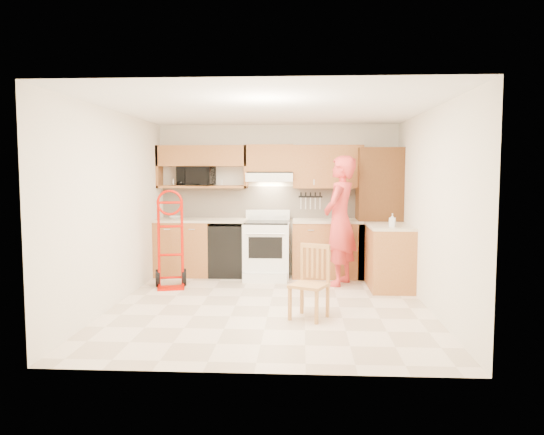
# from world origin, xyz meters

# --- Properties ---
(floor) EXTENTS (4.00, 4.50, 0.02)m
(floor) POSITION_xyz_m (0.00, 0.00, -0.01)
(floor) COLOR beige
(floor) RESTS_ON ground
(ceiling) EXTENTS (4.00, 4.50, 0.02)m
(ceiling) POSITION_xyz_m (0.00, 0.00, 2.51)
(ceiling) COLOR white
(ceiling) RESTS_ON ground
(wall_back) EXTENTS (4.00, 0.02, 2.50)m
(wall_back) POSITION_xyz_m (0.00, 2.26, 1.25)
(wall_back) COLOR silver
(wall_back) RESTS_ON ground
(wall_front) EXTENTS (4.00, 0.02, 2.50)m
(wall_front) POSITION_xyz_m (0.00, -2.26, 1.25)
(wall_front) COLOR silver
(wall_front) RESTS_ON ground
(wall_left) EXTENTS (0.02, 4.50, 2.50)m
(wall_left) POSITION_xyz_m (-2.01, 0.00, 1.25)
(wall_left) COLOR silver
(wall_left) RESTS_ON ground
(wall_right) EXTENTS (0.02, 4.50, 2.50)m
(wall_right) POSITION_xyz_m (2.01, 0.00, 1.25)
(wall_right) COLOR silver
(wall_right) RESTS_ON ground
(backsplash) EXTENTS (3.92, 0.03, 0.55)m
(backsplash) POSITION_xyz_m (0.00, 2.23, 1.20)
(backsplash) COLOR beige
(backsplash) RESTS_ON wall_back
(lower_cab_left) EXTENTS (0.90, 0.60, 0.90)m
(lower_cab_left) POSITION_xyz_m (-1.55, 1.95, 0.45)
(lower_cab_left) COLOR #9B633C
(lower_cab_left) RESTS_ON ground
(dishwasher) EXTENTS (0.60, 0.60, 0.85)m
(dishwasher) POSITION_xyz_m (-0.80, 1.95, 0.42)
(dishwasher) COLOR black
(dishwasher) RESTS_ON ground
(lower_cab_right) EXTENTS (1.14, 0.60, 0.90)m
(lower_cab_right) POSITION_xyz_m (0.83, 1.95, 0.45)
(lower_cab_right) COLOR #9B633C
(lower_cab_right) RESTS_ON ground
(countertop_left) EXTENTS (1.50, 0.63, 0.04)m
(countertop_left) POSITION_xyz_m (-1.25, 1.95, 0.92)
(countertop_left) COLOR beige
(countertop_left) RESTS_ON lower_cab_left
(countertop_right) EXTENTS (1.14, 0.63, 0.04)m
(countertop_right) POSITION_xyz_m (0.83, 1.95, 0.92)
(countertop_right) COLOR beige
(countertop_right) RESTS_ON lower_cab_right
(cab_return_right) EXTENTS (0.60, 1.00, 0.90)m
(cab_return_right) POSITION_xyz_m (1.70, 1.15, 0.45)
(cab_return_right) COLOR #9B633C
(cab_return_right) RESTS_ON ground
(countertop_return) EXTENTS (0.63, 1.00, 0.04)m
(countertop_return) POSITION_xyz_m (1.70, 1.15, 0.92)
(countertop_return) COLOR beige
(countertop_return) RESTS_ON cab_return_right
(pantry_tall) EXTENTS (0.70, 0.60, 2.10)m
(pantry_tall) POSITION_xyz_m (1.65, 1.95, 1.05)
(pantry_tall) COLOR #572F14
(pantry_tall) RESTS_ON ground
(upper_cab_left) EXTENTS (1.50, 0.33, 0.34)m
(upper_cab_left) POSITION_xyz_m (-1.25, 2.08, 1.98)
(upper_cab_left) COLOR #9B633C
(upper_cab_left) RESTS_ON wall_back
(upper_shelf_mw) EXTENTS (1.50, 0.33, 0.04)m
(upper_shelf_mw) POSITION_xyz_m (-1.25, 2.08, 1.47)
(upper_shelf_mw) COLOR #9B633C
(upper_shelf_mw) RESTS_ON wall_back
(upper_cab_center) EXTENTS (0.76, 0.33, 0.44)m
(upper_cab_center) POSITION_xyz_m (-0.12, 2.08, 1.94)
(upper_cab_center) COLOR #9B633C
(upper_cab_center) RESTS_ON wall_back
(upper_cab_right) EXTENTS (1.14, 0.33, 0.70)m
(upper_cab_right) POSITION_xyz_m (0.83, 2.08, 1.80)
(upper_cab_right) COLOR #9B633C
(upper_cab_right) RESTS_ON wall_back
(range_hood) EXTENTS (0.76, 0.46, 0.14)m
(range_hood) POSITION_xyz_m (-0.12, 2.02, 1.63)
(range_hood) COLOR white
(range_hood) RESTS_ON wall_back
(knife_strip) EXTENTS (0.40, 0.05, 0.29)m
(knife_strip) POSITION_xyz_m (0.55, 2.21, 1.24)
(knife_strip) COLOR black
(knife_strip) RESTS_ON backsplash
(microwave) EXTENTS (0.62, 0.46, 0.32)m
(microwave) POSITION_xyz_m (-1.36, 2.08, 1.65)
(microwave) COLOR black
(microwave) RESTS_ON upper_shelf_mw
(range) EXTENTS (0.73, 0.97, 1.08)m
(range) POSITION_xyz_m (-0.16, 1.78, 0.54)
(range) COLOR white
(range) RESTS_ON ground
(person) EXTENTS (0.71, 0.84, 1.96)m
(person) POSITION_xyz_m (0.98, 1.35, 0.98)
(person) COLOR #D63937
(person) RESTS_ON ground
(hand_truck) EXTENTS (0.61, 0.58, 1.31)m
(hand_truck) POSITION_xyz_m (-1.53, 1.00, 0.66)
(hand_truck) COLOR #C10C00
(hand_truck) RESTS_ON ground
(dining_chair) EXTENTS (0.53, 0.55, 0.87)m
(dining_chair) POSITION_xyz_m (0.49, -0.54, 0.43)
(dining_chair) COLOR #B47F44
(dining_chair) RESTS_ON ground
(soap_bottle) EXTENTS (0.11, 0.11, 0.19)m
(soap_bottle) POSITION_xyz_m (1.70, 0.96, 1.03)
(soap_bottle) COLOR white
(soap_bottle) RESTS_ON countertop_return
(bowl) EXTENTS (0.21, 0.21, 0.05)m
(bowl) POSITION_xyz_m (-1.69, 1.95, 0.96)
(bowl) COLOR white
(bowl) RESTS_ON countertop_left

